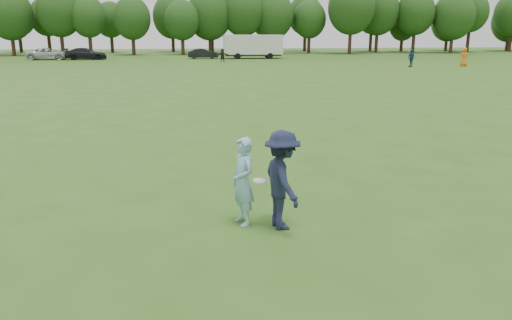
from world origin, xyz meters
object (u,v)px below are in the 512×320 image
object	(u,v)px
defender	(282,180)
player_far_b	(411,58)
car_c	(49,54)
cargo_trailer	(253,45)
player_far_c	(464,57)
car_d	(86,54)
car_f	(203,54)
thrower	(243,182)
field_cone	(387,69)
player_far_d	(222,55)

from	to	relation	value
defender	player_far_b	world-z (taller)	defender
car_c	cargo_trailer	xyz separation A→B (m)	(27.13, -0.41, 1.01)
player_far_b	car_c	size ratio (longest dim) A/B	0.33
player_far_c	car_d	world-z (taller)	player_far_c
player_far_c	car_f	world-z (taller)	player_far_c
thrower	field_cone	size ratio (longest dim) A/B	5.94
cargo_trailer	car_f	bearing A→B (deg)	176.15
player_far_b	cargo_trailer	xyz separation A→B (m)	(-14.83, 18.07, 0.85)
player_far_d	car_f	world-z (taller)	player_far_d
defender	car_c	xyz separation A→B (m)	(-20.42, 60.98, -0.21)
player_far_d	cargo_trailer	world-z (taller)	cargo_trailer
player_far_d	field_cone	world-z (taller)	player_far_d
player_far_d	car_c	xyz separation A→B (m)	(-22.51, 7.46, -0.05)
car_c	field_cone	size ratio (longest dim) A/B	18.42
car_d	cargo_trailer	xyz separation A→B (m)	(22.32, -0.07, 1.01)
defender	car_f	xyz separation A→B (m)	(-0.14, 61.03, -0.30)
thrower	player_far_d	world-z (taller)	thrower
car_f	field_cone	size ratio (longest dim) A/B	13.86
thrower	car_f	size ratio (longest dim) A/B	0.43
thrower	car_d	bearing A→B (deg)	173.42
player_far_d	cargo_trailer	bearing A→B (deg)	46.99
car_c	field_cone	distance (m)	43.95
player_far_c	car_f	xyz separation A→B (m)	(-27.67, 18.55, -0.33)
car_d	cargo_trailer	bearing A→B (deg)	-93.54
thrower	player_far_b	size ratio (longest dim) A/B	0.96
thrower	player_far_c	distance (m)	50.78
player_far_b	car_d	size ratio (longest dim) A/B	0.35
player_far_c	player_far_d	size ratio (longest dim) A/B	1.24
player_far_b	car_c	bearing A→B (deg)	-126.29
player_far_c	field_cone	world-z (taller)	player_far_c
thrower	player_far_b	world-z (taller)	player_far_b
thrower	defender	xyz separation A→B (m)	(0.74, -0.29, 0.09)
player_far_b	car_c	distance (m)	45.85
thrower	car_c	distance (m)	63.79
field_cone	cargo_trailer	bearing A→B (deg)	115.64
player_far_d	car_d	world-z (taller)	player_far_d
defender	field_cone	distance (m)	42.19
player_far_c	field_cone	size ratio (longest dim) A/B	6.74
defender	player_far_c	size ratio (longest dim) A/B	0.97
thrower	car_c	size ratio (longest dim) A/B	0.32
thrower	field_cone	bearing A→B (deg)	134.27
player_far_d	car_d	xyz separation A→B (m)	(-17.69, 7.11, -0.04)
car_c	car_d	distance (m)	4.83
thrower	field_cone	distance (m)	42.24
player_far_b	car_d	distance (m)	41.34
car_d	cargo_trailer	distance (m)	22.34
defender	cargo_trailer	bearing A→B (deg)	-16.88
defender	car_c	bearing A→B (deg)	7.95
player_far_b	thrower	bearing A→B (deg)	-40.36
player_far_b	car_f	world-z (taller)	player_far_b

